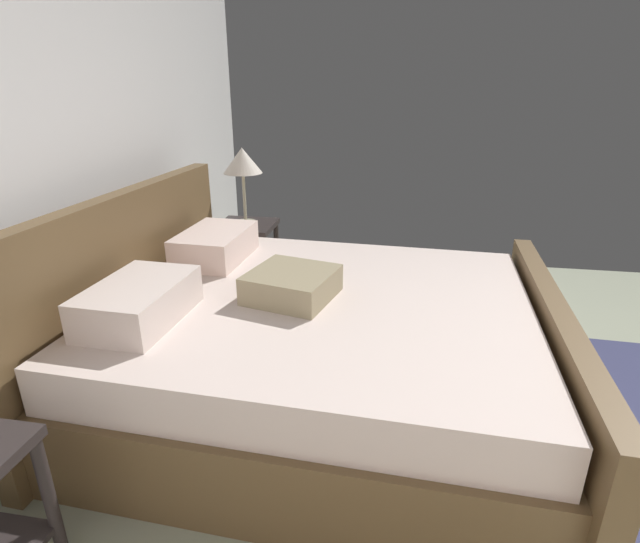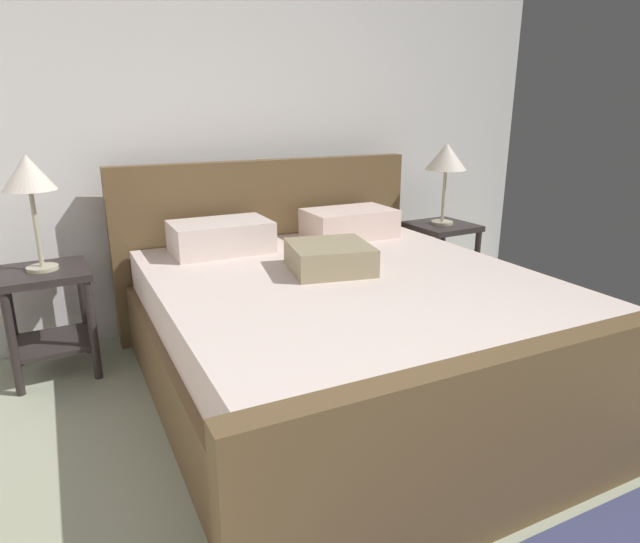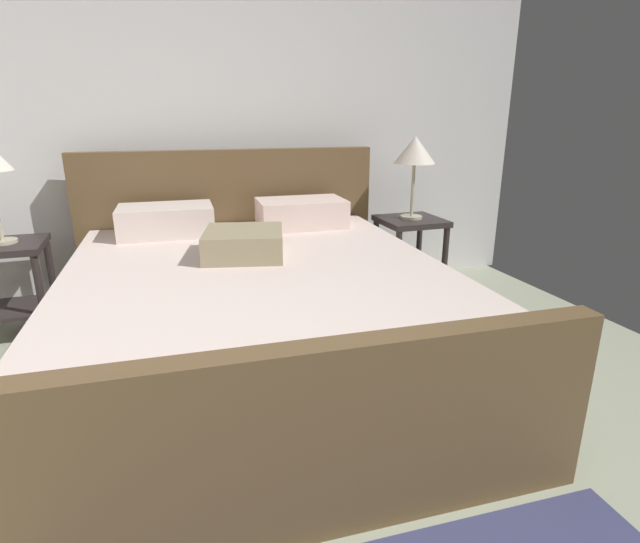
{
  "view_description": "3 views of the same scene",
  "coord_description": "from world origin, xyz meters",
  "px_view_note": "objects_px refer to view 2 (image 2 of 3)",
  "views": [
    {
      "loc": [
        -1.89,
        1.26,
        1.65
      ],
      "look_at": [
        0.54,
        1.68,
        0.69
      ],
      "focal_mm": 27.62,
      "sensor_mm": 36.0,
      "label": 1
    },
    {
      "loc": [
        -1.01,
        -0.56,
        1.44
      ],
      "look_at": [
        0.39,
        1.98,
        0.55
      ],
      "focal_mm": 30.59,
      "sensor_mm": 36.0,
      "label": 2
    },
    {
      "loc": [
        -0.08,
        -0.74,
        1.34
      ],
      "look_at": [
        0.73,
        1.69,
        0.52
      ],
      "focal_mm": 28.0,
      "sensor_mm": 36.0,
      "label": 3
    }
  ],
  "objects_px": {
    "table_lamp_right": "(446,159)",
    "nightstand_left": "(48,304)",
    "bed": "(344,326)",
    "table_lamp_left": "(28,177)",
    "nightstand_right": "(440,250)"
  },
  "relations": [
    {
      "from": "bed",
      "to": "table_lamp_right",
      "type": "bearing_deg",
      "value": 30.69
    },
    {
      "from": "table_lamp_right",
      "to": "nightstand_left",
      "type": "bearing_deg",
      "value": 177.36
    },
    {
      "from": "table_lamp_right",
      "to": "nightstand_left",
      "type": "xyz_separation_m",
      "value": [
        -2.66,
        0.12,
        -0.67
      ]
    },
    {
      "from": "nightstand_right",
      "to": "table_lamp_left",
      "type": "relative_size",
      "value": 0.99
    },
    {
      "from": "bed",
      "to": "nightstand_right",
      "type": "xyz_separation_m",
      "value": [
        1.33,
        0.79,
        0.06
      ]
    },
    {
      "from": "bed",
      "to": "nightstand_left",
      "type": "relative_size",
      "value": 3.99
    },
    {
      "from": "nightstand_right",
      "to": "nightstand_left",
      "type": "bearing_deg",
      "value": 177.36
    },
    {
      "from": "nightstand_right",
      "to": "table_lamp_right",
      "type": "height_order",
      "value": "table_lamp_right"
    },
    {
      "from": "bed",
      "to": "table_lamp_left",
      "type": "bearing_deg",
      "value": 145.65
    },
    {
      "from": "table_lamp_right",
      "to": "table_lamp_left",
      "type": "relative_size",
      "value": 0.97
    },
    {
      "from": "bed",
      "to": "table_lamp_left",
      "type": "distance_m",
      "value": 1.78
    },
    {
      "from": "nightstand_right",
      "to": "table_lamp_left",
      "type": "distance_m",
      "value": 2.75
    },
    {
      "from": "table_lamp_right",
      "to": "nightstand_left",
      "type": "relative_size",
      "value": 0.98
    },
    {
      "from": "nightstand_right",
      "to": "nightstand_left",
      "type": "xyz_separation_m",
      "value": [
        -2.66,
        0.12,
        0.0
      ]
    },
    {
      "from": "nightstand_right",
      "to": "table_lamp_right",
      "type": "bearing_deg",
      "value": 63.43
    }
  ]
}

